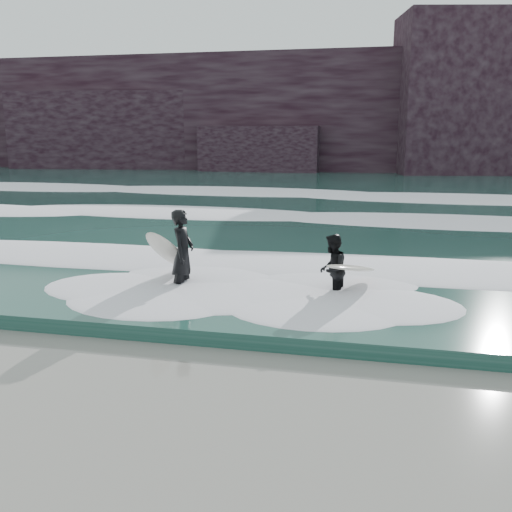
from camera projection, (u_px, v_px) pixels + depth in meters
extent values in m
plane|color=#727759|center=(175.00, 441.00, 6.91)|extent=(120.00, 120.00, 0.00)
cube|color=#1E483E|center=(345.00, 190.00, 34.51)|extent=(90.00, 52.00, 0.30)
cube|color=black|center=(360.00, 115.00, 49.65)|extent=(70.00, 9.00, 10.00)
ellipsoid|color=white|center=(292.00, 255.00, 15.40)|extent=(60.00, 3.20, 0.20)
ellipsoid|color=white|center=(321.00, 216.00, 22.06)|extent=(60.00, 4.00, 0.24)
ellipsoid|color=white|center=(339.00, 192.00, 30.63)|extent=(60.00, 4.80, 0.30)
imported|color=black|center=(183.00, 254.00, 12.74)|extent=(0.50, 0.74, 1.98)
ellipsoid|color=silver|center=(167.00, 251.00, 12.86)|extent=(0.67, 2.02, 1.28)
imported|color=black|center=(332.00, 269.00, 12.23)|extent=(0.67, 0.81, 1.53)
ellipsoid|color=silver|center=(352.00, 268.00, 12.13)|extent=(1.34, 2.40, 0.65)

